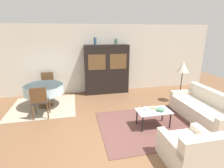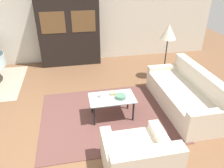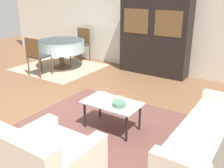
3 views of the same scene
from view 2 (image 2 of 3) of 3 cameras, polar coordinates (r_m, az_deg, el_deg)
The scene contains 11 objects.
ground_plane at distance 4.08m, azimuth -14.44°, elevation -13.68°, with size 14.00×14.00×0.00m, color brown.
wall_back at distance 6.82m, azimuth -15.10°, elevation 16.46°, with size 10.00×0.06×2.70m.
area_rug at distance 4.47m, azimuth -1.10°, elevation -8.26°, with size 2.63×2.13×0.01m.
couch at distance 4.83m, azimuth 18.74°, elevation -2.74°, with size 0.90×2.06×0.81m.
armchair at distance 3.25m, azimuth 6.92°, elevation -19.23°, with size 0.93×0.92×0.79m.
coffee_table at distance 4.22m, azimuth 0.00°, elevation -4.16°, with size 0.88×0.52×0.44m.
display_cabinet at distance 6.62m, azimuth -11.09°, elevation 13.16°, with size 1.73×0.46×1.94m.
floor_lamp at distance 5.62m, azimuth 14.52°, elevation 12.56°, with size 0.39×0.39×1.44m.
cup at distance 4.19m, azimuth -2.75°, elevation -2.86°, with size 0.09×0.09×0.09m.
bowl at distance 4.16m, azimuth 2.27°, elevation -3.32°, with size 0.20×0.20×0.07m.
bowl_small at distance 4.28m, azimuth 0.27°, elevation -2.39°, with size 0.14×0.14×0.05m.
Camera 2 is at (0.40, -3.04, 2.70)m, focal length 35.00 mm.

